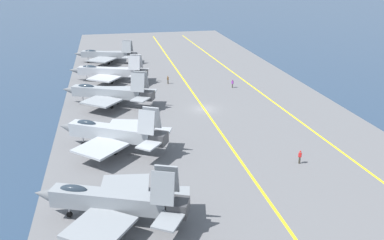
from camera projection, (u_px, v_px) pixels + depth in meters
The scene contains 12 objects.
ground_plane at pixel (204, 111), 71.54m from camera, with size 2000.00×2000.00×0.00m, color navy.
carrier_deck at pixel (204, 110), 71.47m from camera, with size 170.24×48.89×0.40m, color slate.
deck_stripe_foul_line at pixel (276, 104), 73.95m from camera, with size 153.21×0.36×0.01m, color yellow.
deck_stripe_centerline at pixel (204, 109), 71.39m from camera, with size 153.21×0.36×0.01m, color yellow.
parked_jet_second at pixel (112, 201), 39.46m from camera, with size 13.07×15.87×6.46m.
parked_jet_third at pixel (113, 133), 54.78m from camera, with size 13.44×15.79×6.63m.
parked_jet_fourth at pixel (109, 93), 71.90m from camera, with size 12.50×17.16×6.60m.
parked_jet_fifth at pixel (109, 72), 86.64m from camera, with size 12.26×17.37×6.08m.
parked_jet_sixth at pixel (107, 55), 102.83m from camera, with size 13.40×16.45×5.94m.
crew_red_vest at pixel (300, 156), 51.69m from camera, with size 0.44×0.46×1.79m.
crew_brown_vest at pixel (168, 79), 85.82m from camera, with size 0.33×0.42×1.73m.
crew_purple_vest at pixel (232, 83), 83.14m from camera, with size 0.46×0.44×1.73m.
Camera 1 is at (-65.40, 15.81, 24.44)m, focal length 38.00 mm.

